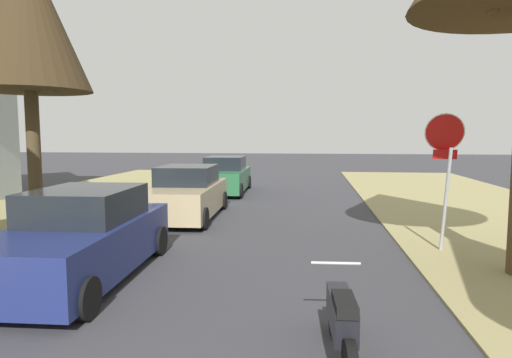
{
  "coord_description": "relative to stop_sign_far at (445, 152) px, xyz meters",
  "views": [
    {
      "loc": [
        1.6,
        -0.03,
        2.52
      ],
      "look_at": [
        0.2,
        11.2,
        1.39
      ],
      "focal_mm": 31.06,
      "sensor_mm": 36.0,
      "label": 1
    }
  ],
  "objects": [
    {
      "name": "parked_sedan_green",
      "position": [
        -6.52,
        9.16,
        -1.44
      ],
      "size": [
        2.09,
        4.47,
        1.57
      ],
      "color": "#28663D",
      "rests_on": "ground"
    },
    {
      "name": "parked_motorcycle",
      "position": [
        -2.45,
        -5.0,
        -1.68
      ],
      "size": [
        0.6,
        2.05,
        0.97
      ],
      "color": "black",
      "rests_on": "ground"
    },
    {
      "name": "parked_sedan_tan",
      "position": [
        -6.55,
        3.25,
        -1.44
      ],
      "size": [
        2.09,
        4.47,
        1.57
      ],
      "color": "tan",
      "rests_on": "ground"
    },
    {
      "name": "parked_sedan_navy",
      "position": [
        -6.76,
        -2.58,
        -1.44
      ],
      "size": [
        2.09,
        4.47,
        1.57
      ],
      "color": "navy",
      "rests_on": "ground"
    },
    {
      "name": "stop_sign_far",
      "position": [
        0.0,
        0.0,
        0.0
      ],
      "size": [
        0.82,
        0.65,
        2.93
      ],
      "color": "#9EA0A5",
      "rests_on": "grass_verge_right"
    },
    {
      "name": "street_tree_left_mid_b",
      "position": [
        -9.87,
        0.84,
        3.26
      ],
      "size": [
        3.01,
        3.01,
        7.26
      ],
      "color": "#453823",
      "rests_on": "grass_verge_left"
    }
  ]
}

